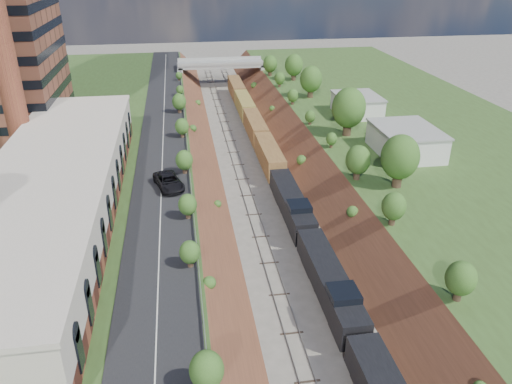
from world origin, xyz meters
name	(u,v)px	position (x,y,z in m)	size (l,w,h in m)	color
platform_left	(56,169)	(-33.00, 60.00, 2.50)	(44.00, 180.00, 5.00)	#364F20
platform_right	(433,147)	(33.00, 60.00, 2.50)	(44.00, 180.00, 5.00)	#364F20
embankment_left	(192,175)	(-11.00, 60.00, 0.00)	(7.07, 180.00, 7.07)	brown
embankment_right	(315,167)	(11.00, 60.00, 0.00)	(7.07, 180.00, 7.07)	brown
rail_left_track	(240,171)	(-2.60, 60.00, 0.09)	(1.58, 180.00, 0.18)	gray
rail_right_track	(269,169)	(2.60, 60.00, 0.09)	(1.58, 180.00, 0.18)	gray
road	(163,149)	(-15.50, 60.00, 5.05)	(8.00, 180.00, 0.10)	black
guardrail	(187,145)	(-11.40, 59.80, 5.55)	(0.10, 171.00, 0.70)	#99999E
commercial_building	(53,192)	(-28.00, 38.00, 8.51)	(14.30, 62.30, 7.00)	brown
overpass	(221,69)	(0.00, 122.00, 4.92)	(24.50, 8.30, 7.40)	gray
white_building_near	(406,142)	(23.50, 52.00, 7.00)	(9.00, 12.00, 4.00)	silver
white_building_far	(357,105)	(23.00, 74.00, 6.80)	(8.00, 10.00, 3.60)	silver
tree_right_large	(400,157)	(17.00, 40.00, 9.38)	(5.25, 5.25, 7.61)	#473323
tree_left_crest	(196,276)	(-11.80, 20.00, 7.04)	(2.45, 2.45, 3.55)	#473323
freight_train	(271,161)	(2.60, 58.01, 2.55)	(3.00, 121.15, 4.55)	black
suv	(169,182)	(-14.42, 44.32, 6.04)	(3.13, 6.80, 1.89)	black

